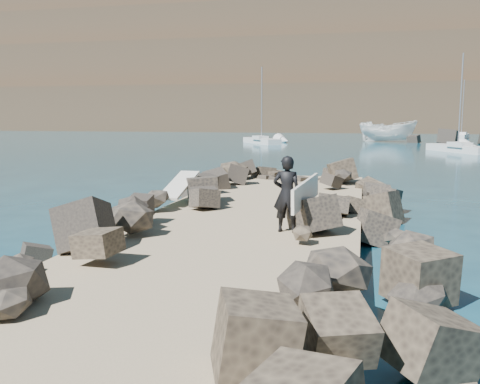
{
  "coord_description": "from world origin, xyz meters",
  "views": [
    {
      "loc": [
        2.99,
        -13.99,
        3.42
      ],
      "look_at": [
        0.0,
        -1.0,
        1.5
      ],
      "focal_mm": 40.0,
      "sensor_mm": 36.0,
      "label": 1
    }
  ],
  "objects_px": {
    "boat_imported": "(388,131)",
    "surfer_with_board": "(290,194)",
    "sailboat_a": "(261,141)",
    "surfboard_resting": "(179,188)"
  },
  "relations": [
    {
      "from": "boat_imported",
      "to": "surfer_with_board",
      "type": "relative_size",
      "value": 3.13
    },
    {
      "from": "boat_imported",
      "to": "sailboat_a",
      "type": "bearing_deg",
      "value": 124.4
    },
    {
      "from": "surfer_with_board",
      "to": "sailboat_a",
      "type": "height_order",
      "value": "sailboat_a"
    },
    {
      "from": "surfer_with_board",
      "to": "sailboat_a",
      "type": "xyz_separation_m",
      "value": [
        -10.36,
        51.19,
        -1.19
      ]
    },
    {
      "from": "surfboard_resting",
      "to": "boat_imported",
      "type": "bearing_deg",
      "value": 78.7
    },
    {
      "from": "boat_imported",
      "to": "surfer_with_board",
      "type": "height_order",
      "value": "boat_imported"
    },
    {
      "from": "surfboard_resting",
      "to": "surfer_with_board",
      "type": "relative_size",
      "value": 1.16
    },
    {
      "from": "boat_imported",
      "to": "surfboard_resting",
      "type": "bearing_deg",
      "value": 179.19
    },
    {
      "from": "surfer_with_board",
      "to": "sailboat_a",
      "type": "distance_m",
      "value": 52.24
    },
    {
      "from": "sailboat_a",
      "to": "surfboard_resting",
      "type": "bearing_deg",
      "value": -82.53
    }
  ]
}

